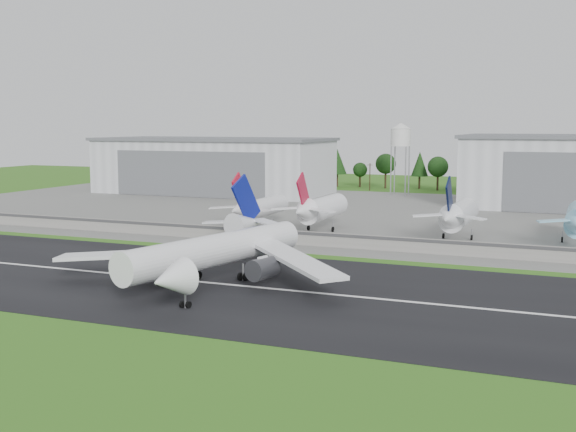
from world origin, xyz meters
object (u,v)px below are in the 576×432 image
at_px(main_airliner, 214,258).
at_px(parked_jet_red_a, 258,207).
at_px(parked_jet_red_b, 319,209).
at_px(parked_jet_navy, 457,215).

height_order(main_airliner, parked_jet_red_a, main_airliner).
relative_size(parked_jet_red_b, parked_jet_navy, 1.00).
bearing_deg(parked_jet_navy, parked_jet_red_b, -180.00).
bearing_deg(parked_jet_red_b, main_airliner, -86.11).
distance_m(main_airliner, parked_jet_red_b, 67.19).
xyz_separation_m(parked_jet_red_b, parked_jet_navy, (36.57, 0.00, 0.02)).
distance_m(parked_jet_red_a, parked_jet_red_b, 17.86).
distance_m(parked_jet_red_a, parked_jet_navy, 54.42).
distance_m(main_airliner, parked_jet_navy, 74.29).
bearing_deg(parked_jet_red_a, parked_jet_red_b, 0.23).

